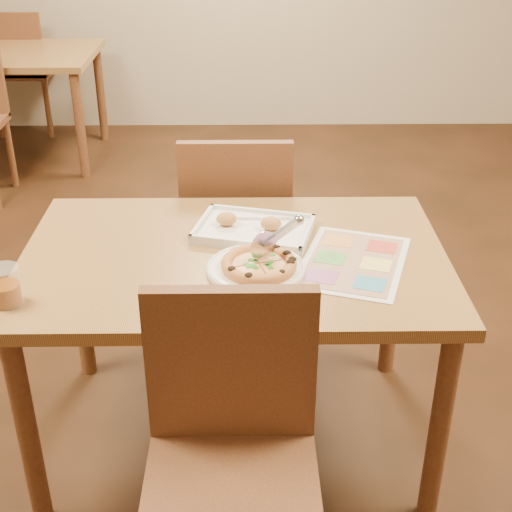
{
  "coord_description": "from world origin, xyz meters",
  "views": [
    {
      "loc": [
        0.04,
        -1.92,
        1.75
      ],
      "look_at": [
        0.07,
        -0.11,
        0.77
      ],
      "focal_mm": 50.0,
      "sensor_mm": 36.0,
      "label": 1
    }
  ],
  "objects_px": {
    "chair_near": "(231,427)",
    "appetizer_tray": "(253,229)",
    "bg_chair_far": "(19,58)",
    "plate": "(256,269)",
    "pizza": "(259,264)",
    "glass_tumbler": "(6,288)",
    "dining_table": "(234,278)",
    "menu": "(353,262)",
    "chair_far": "(237,216)",
    "pizza_cutter": "(275,237)"
  },
  "relations": [
    {
      "from": "pizza_cutter",
      "to": "glass_tumbler",
      "type": "xyz_separation_m",
      "value": [
        -0.73,
        -0.21,
        -0.04
      ]
    },
    {
      "from": "glass_tumbler",
      "to": "pizza_cutter",
      "type": "bearing_deg",
      "value": 15.75
    },
    {
      "from": "menu",
      "to": "appetizer_tray",
      "type": "bearing_deg",
      "value": 146.31
    },
    {
      "from": "appetizer_tray",
      "to": "menu",
      "type": "distance_m",
      "value": 0.36
    },
    {
      "from": "pizza_cutter",
      "to": "menu",
      "type": "bearing_deg",
      "value": -31.26
    },
    {
      "from": "plate",
      "to": "pizza_cutter",
      "type": "relative_size",
      "value": 1.9
    },
    {
      "from": "bg_chair_far",
      "to": "plate",
      "type": "height_order",
      "value": "bg_chair_far"
    },
    {
      "from": "chair_near",
      "to": "appetizer_tray",
      "type": "bearing_deg",
      "value": 85.35
    },
    {
      "from": "plate",
      "to": "pizza",
      "type": "bearing_deg",
      "value": -46.58
    },
    {
      "from": "plate",
      "to": "pizza_cutter",
      "type": "bearing_deg",
      "value": 33.2
    },
    {
      "from": "dining_table",
      "to": "bg_chair_far",
      "type": "distance_m",
      "value": 3.67
    },
    {
      "from": "chair_near",
      "to": "plate",
      "type": "xyz_separation_m",
      "value": [
        0.07,
        0.49,
        0.16
      ]
    },
    {
      "from": "dining_table",
      "to": "plate",
      "type": "height_order",
      "value": "plate"
    },
    {
      "from": "dining_table",
      "to": "plate",
      "type": "xyz_separation_m",
      "value": [
        0.07,
        -0.11,
        0.09
      ]
    },
    {
      "from": "glass_tumbler",
      "to": "dining_table",
      "type": "bearing_deg",
      "value": 24.68
    },
    {
      "from": "plate",
      "to": "appetizer_tray",
      "type": "height_order",
      "value": "appetizer_tray"
    },
    {
      "from": "chair_near",
      "to": "bg_chair_far",
      "type": "relative_size",
      "value": 1.0
    },
    {
      "from": "plate",
      "to": "pizza",
      "type": "relative_size",
      "value": 1.3
    },
    {
      "from": "pizza",
      "to": "menu",
      "type": "height_order",
      "value": "pizza"
    },
    {
      "from": "chair_near",
      "to": "bg_chair_far",
      "type": "height_order",
      "value": "same"
    },
    {
      "from": "dining_table",
      "to": "pizza_cutter",
      "type": "height_order",
      "value": "pizza_cutter"
    },
    {
      "from": "bg_chair_far",
      "to": "appetizer_tray",
      "type": "xyz_separation_m",
      "value": [
        1.66,
        -3.16,
        0.17
      ]
    },
    {
      "from": "plate",
      "to": "appetizer_tray",
      "type": "relative_size",
      "value": 0.7
    },
    {
      "from": "plate",
      "to": "pizza_cutter",
      "type": "xyz_separation_m",
      "value": [
        0.06,
        0.04,
        0.08
      ]
    },
    {
      "from": "chair_far",
      "to": "pizza_cutter",
      "type": "relative_size",
      "value": 3.09
    },
    {
      "from": "appetizer_tray",
      "to": "chair_near",
      "type": "bearing_deg",
      "value": -94.65
    },
    {
      "from": "chair_near",
      "to": "plate",
      "type": "relative_size",
      "value": 1.63
    },
    {
      "from": "chair_far",
      "to": "menu",
      "type": "relative_size",
      "value": 1.14
    },
    {
      "from": "appetizer_tray",
      "to": "glass_tumbler",
      "type": "xyz_separation_m",
      "value": [
        -0.67,
        -0.42,
        0.03
      ]
    },
    {
      "from": "chair_far",
      "to": "appetizer_tray",
      "type": "distance_m",
      "value": 0.5
    },
    {
      "from": "chair_near",
      "to": "appetizer_tray",
      "type": "height_order",
      "value": "chair_near"
    },
    {
      "from": "chair_near",
      "to": "bg_chair_far",
      "type": "distance_m",
      "value": 4.22
    },
    {
      "from": "chair_near",
      "to": "chair_far",
      "type": "height_order",
      "value": "same"
    },
    {
      "from": "glass_tumbler",
      "to": "menu",
      "type": "height_order",
      "value": "glass_tumbler"
    },
    {
      "from": "dining_table",
      "to": "menu",
      "type": "bearing_deg",
      "value": -9.71
    },
    {
      "from": "plate",
      "to": "bg_chair_far",
      "type": "bearing_deg",
      "value": 116.03
    },
    {
      "from": "bg_chair_far",
      "to": "pizza",
      "type": "relative_size",
      "value": 2.12
    },
    {
      "from": "chair_near",
      "to": "plate",
      "type": "distance_m",
      "value": 0.52
    },
    {
      "from": "dining_table",
      "to": "pizza",
      "type": "distance_m",
      "value": 0.18
    },
    {
      "from": "chair_far",
      "to": "plate",
      "type": "xyz_separation_m",
      "value": [
        0.07,
        -0.71,
        0.16
      ]
    },
    {
      "from": "menu",
      "to": "glass_tumbler",
      "type": "bearing_deg",
      "value": -167.29
    },
    {
      "from": "appetizer_tray",
      "to": "menu",
      "type": "relative_size",
      "value": 1.0
    },
    {
      "from": "pizza",
      "to": "plate",
      "type": "bearing_deg",
      "value": 133.42
    },
    {
      "from": "pizza",
      "to": "glass_tumbler",
      "type": "xyz_separation_m",
      "value": [
        -0.68,
        -0.16,
        0.02
      ]
    },
    {
      "from": "pizza",
      "to": "pizza_cutter",
      "type": "xyz_separation_m",
      "value": [
        0.05,
        0.05,
        0.06
      ]
    },
    {
      "from": "menu",
      "to": "chair_near",
      "type": "bearing_deg",
      "value": -123.49
    },
    {
      "from": "dining_table",
      "to": "plate",
      "type": "relative_size",
      "value": 4.51
    },
    {
      "from": "plate",
      "to": "glass_tumbler",
      "type": "xyz_separation_m",
      "value": [
        -0.67,
        -0.17,
        0.04
      ]
    },
    {
      "from": "chair_near",
      "to": "pizza_cutter",
      "type": "xyz_separation_m",
      "value": [
        0.12,
        0.53,
        0.24
      ]
    },
    {
      "from": "plate",
      "to": "glass_tumbler",
      "type": "bearing_deg",
      "value": -165.9
    }
  ]
}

